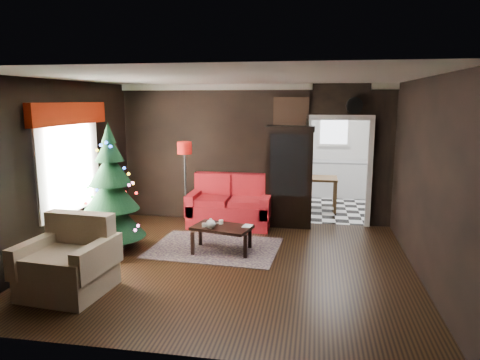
% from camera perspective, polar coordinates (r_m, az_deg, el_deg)
% --- Properties ---
extents(floor, '(5.50, 5.50, 0.00)m').
position_cam_1_polar(floor, '(6.86, -1.31, -10.85)').
color(floor, black).
rests_on(floor, ground).
extents(ceiling, '(5.50, 5.50, 0.00)m').
position_cam_1_polar(ceiling, '(6.40, -1.42, 13.22)').
color(ceiling, white).
rests_on(ceiling, ground).
extents(wall_back, '(5.50, 0.00, 5.50)m').
position_cam_1_polar(wall_back, '(8.93, 1.76, 3.40)').
color(wall_back, black).
rests_on(wall_back, ground).
extents(wall_front, '(5.50, 0.00, 5.50)m').
position_cam_1_polar(wall_front, '(4.12, -8.17, -4.96)').
color(wall_front, black).
rests_on(wall_front, ground).
extents(wall_left, '(0.00, 5.50, 5.50)m').
position_cam_1_polar(wall_left, '(7.52, -22.40, 1.31)').
color(wall_left, black).
rests_on(wall_left, ground).
extents(wall_right, '(0.00, 5.50, 5.50)m').
position_cam_1_polar(wall_right, '(6.54, 23.00, 0.02)').
color(wall_right, black).
rests_on(wall_right, ground).
extents(doorway, '(1.10, 0.10, 2.10)m').
position_cam_1_polar(doorway, '(8.90, 12.65, 0.85)').
color(doorway, silver).
rests_on(doorway, ground).
extents(left_window, '(0.05, 1.60, 1.40)m').
position_cam_1_polar(left_window, '(7.66, -21.39, 1.91)').
color(left_window, white).
rests_on(left_window, wall_left).
extents(valance, '(0.12, 2.10, 0.35)m').
position_cam_1_polar(valance, '(7.55, -21.27, 8.07)').
color(valance, maroon).
rests_on(valance, wall_left).
extents(kitchen_floor, '(3.00, 3.00, 0.00)m').
position_cam_1_polar(kitchen_floor, '(10.58, 12.06, -3.44)').
color(kitchen_floor, white).
rests_on(kitchen_floor, ground).
extents(kitchen_window, '(0.70, 0.06, 0.70)m').
position_cam_1_polar(kitchen_window, '(11.76, 12.13, 6.32)').
color(kitchen_window, white).
rests_on(kitchen_window, ground).
extents(rug, '(2.22, 1.68, 0.01)m').
position_cam_1_polar(rug, '(7.55, -3.26, -8.80)').
color(rug, '#52394C').
rests_on(rug, ground).
extents(loveseat, '(1.70, 0.90, 1.00)m').
position_cam_1_polar(loveseat, '(8.71, -1.30, -2.79)').
color(loveseat, maroon).
rests_on(loveseat, ground).
extents(curio_cabinet, '(0.90, 0.45, 1.90)m').
position_cam_1_polar(curio_cabinet, '(8.69, 6.43, 0.15)').
color(curio_cabinet, black).
rests_on(curio_cabinet, ground).
extents(floor_lamp, '(0.34, 0.34, 1.75)m').
position_cam_1_polar(floor_lamp, '(8.51, -7.13, -0.91)').
color(floor_lamp, '#262626').
rests_on(floor_lamp, ground).
extents(christmas_tree, '(1.29, 1.29, 2.04)m').
position_cam_1_polar(christmas_tree, '(7.46, -16.43, -1.13)').
color(christmas_tree, black).
rests_on(christmas_tree, ground).
extents(armchair, '(1.11, 1.11, 1.04)m').
position_cam_1_polar(armchair, '(6.16, -21.58, -9.53)').
color(armchair, tan).
rests_on(armchair, ground).
extents(coffee_table, '(1.05, 0.77, 0.42)m').
position_cam_1_polar(coffee_table, '(7.31, -2.37, -7.64)').
color(coffee_table, black).
rests_on(coffee_table, rug).
extents(teapot, '(0.21, 0.21, 0.17)m').
position_cam_1_polar(teapot, '(7.10, -3.83, -5.71)').
color(teapot, silver).
rests_on(teapot, coffee_table).
extents(cup_a, '(0.10, 0.10, 0.06)m').
position_cam_1_polar(cup_a, '(7.23, -4.70, -5.84)').
color(cup_a, silver).
rests_on(cup_a, coffee_table).
extents(cup_b, '(0.09, 0.09, 0.07)m').
position_cam_1_polar(cup_b, '(7.38, -2.49, -5.48)').
color(cup_b, white).
rests_on(cup_b, coffee_table).
extents(book, '(0.15, 0.04, 0.20)m').
position_cam_1_polar(book, '(7.23, 0.43, -5.26)').
color(book, '#987056').
rests_on(book, coffee_table).
extents(wall_clock, '(0.32, 0.32, 0.06)m').
position_cam_1_polar(wall_clock, '(8.75, 14.67, 9.37)').
color(wall_clock, silver).
rests_on(wall_clock, wall_back).
extents(painting, '(0.62, 0.05, 0.52)m').
position_cam_1_polar(painting, '(8.74, 6.68, 8.78)').
color(painting, tan).
rests_on(painting, wall_back).
extents(kitchen_counter, '(1.80, 0.60, 0.90)m').
position_cam_1_polar(kitchen_counter, '(11.66, 11.94, 0.10)').
color(kitchen_counter, white).
rests_on(kitchen_counter, ground).
extents(kitchen_table, '(0.70, 0.70, 0.75)m').
position_cam_1_polar(kitchen_table, '(10.19, 10.52, -1.74)').
color(kitchen_table, brown).
rests_on(kitchen_table, ground).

